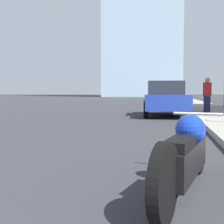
{
  "coord_description": "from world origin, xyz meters",
  "views": [
    {
      "loc": [
        2.9,
        1.04,
        1.06
      ],
      "look_at": [
        1.76,
        7.28,
        0.67
      ],
      "focal_mm": 50.0,
      "sensor_mm": 36.0,
      "label": 1
    }
  ],
  "objects": [
    {
      "name": "parked_car_white",
      "position": [
        2.68,
        50.09,
        0.83
      ],
      "size": [
        2.22,
        4.46,
        1.69
      ],
      "rotation": [
        0.0,
        0.0,
        -0.08
      ],
      "color": "silver",
      "rests_on": "ground_plane"
    },
    {
      "name": "motorcycle",
      "position": [
        3.09,
        4.44,
        0.41
      ],
      "size": [
        0.84,
        2.42,
        0.82
      ],
      "rotation": [
        0.0,
        0.0,
        -0.24
      ],
      "color": "black",
      "rests_on": "ground_plane"
    },
    {
      "name": "parked_car_black",
      "position": [
        2.57,
        39.31,
        0.87
      ],
      "size": [
        1.95,
        4.57,
        1.71
      ],
      "rotation": [
        0.0,
        0.0,
        0.03
      ],
      "color": "black",
      "rests_on": "ground_plane"
    },
    {
      "name": "sidewalk",
      "position": [
        5.23,
        40.0,
        0.07
      ],
      "size": [
        2.59,
        240.0,
        0.15
      ],
      "color": "#9E998E",
      "rests_on": "ground_plane"
    },
    {
      "name": "pedestrian",
      "position": [
        4.63,
        15.93,
        0.97
      ],
      "size": [
        0.36,
        0.23,
        1.62
      ],
      "color": "#1E2347",
      "rests_on": "sidewalk"
    },
    {
      "name": "parked_car_silver",
      "position": [
        2.89,
        28.78,
        0.88
      ],
      "size": [
        2.2,
        4.68,
        1.75
      ],
      "rotation": [
        0.0,
        0.0,
        0.08
      ],
      "color": "#BCBCC1",
      "rests_on": "ground_plane"
    },
    {
      "name": "parked_car_blue",
      "position": [
        2.72,
        15.53,
        0.8
      ],
      "size": [
        2.21,
        4.63,
        1.58
      ],
      "rotation": [
        0.0,
        0.0,
        0.08
      ],
      "color": "#1E3899",
      "rests_on": "ground_plane"
    }
  ]
}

